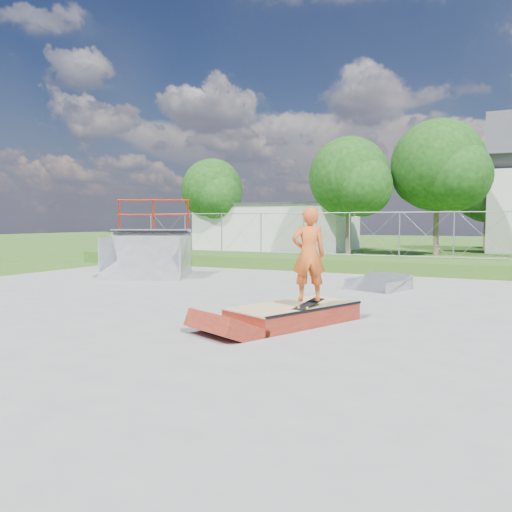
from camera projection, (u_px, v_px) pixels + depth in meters
The scene contains 15 objects.
ground at pixel (229, 308), 11.10m from camera, with size 120.00×120.00×0.00m, color #265618.
concrete_pad at pixel (229, 307), 11.10m from camera, with size 20.00×16.00×0.04m, color gray.
grass_berm at pixel (343, 264), 19.67m from camera, with size 24.00×3.00×0.50m, color #265618.
grind_box at pixel (293, 315), 9.31m from camera, with size 2.11×2.75×0.37m.
quarter_pipe at pixel (146, 238), 16.90m from camera, with size 2.71×2.29×2.71m, color #919498, non-canonical shape.
flat_bank_ramp at pixel (378, 283), 13.87m from camera, with size 1.35×1.44×0.41m, color #919498, non-canonical shape.
skateboard at pixel (308, 305), 9.07m from camera, with size 0.22×0.80×0.02m, color black.
skater at pixel (309, 258), 9.01m from camera, with size 0.62×0.40×1.69m, color #DC5920.
concrete_stairs at pixel (154, 255), 22.53m from camera, with size 1.50×1.60×0.80m, color gray, non-canonical shape.
chain_link_fence at pixel (349, 234), 20.49m from camera, with size 20.00×0.06×1.80m, color gray, non-canonical shape.
utility_building_flat at pixel (277, 227), 34.26m from camera, with size 10.00×6.00×3.00m, color white.
tree_left_near at pixel (353, 180), 27.66m from camera, with size 4.76×4.48×6.65m.
tree_center at pixel (443, 168), 27.48m from camera, with size 5.44×5.12×7.60m.
tree_left_far at pixel (214, 192), 33.73m from camera, with size 4.42×4.16×6.18m.
tree_back_mid at pixel (490, 196), 33.81m from camera, with size 4.08×3.84×5.70m.
Camera 1 is at (5.21, -9.70, 1.93)m, focal length 35.00 mm.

